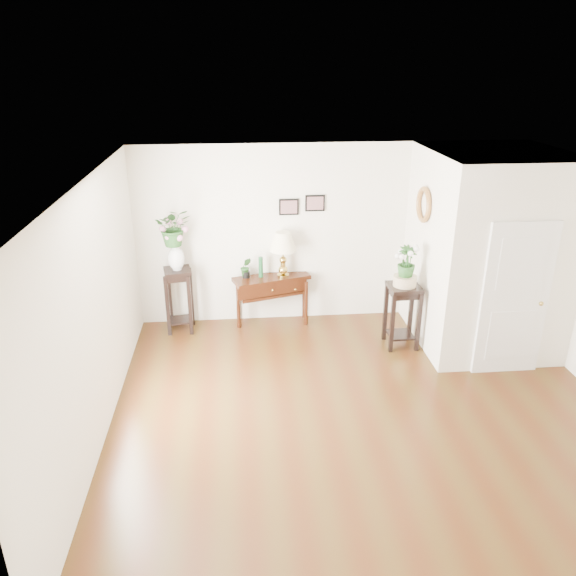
{
  "coord_description": "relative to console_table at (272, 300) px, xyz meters",
  "views": [
    {
      "loc": [
        -1.44,
        -5.56,
        3.97
      ],
      "look_at": [
        -0.8,
        1.3,
        1.11
      ],
      "focal_mm": 35.0,
      "sensor_mm": 36.0,
      "label": 1
    }
  ],
  "objects": [
    {
      "name": "door",
      "position": [
        3.04,
        -1.79,
        0.66
      ],
      "size": [
        0.9,
        0.05,
        2.1
      ],
      "primitive_type": "cube",
      "color": "white",
      "rests_on": "floor"
    },
    {
      "name": "ceramic_bowl",
      "position": [
        1.84,
        -0.93,
        0.63
      ],
      "size": [
        0.38,
        0.38,
        0.15
      ],
      "primitive_type": "cylinder",
      "rotation": [
        0.0,
        0.0,
        -0.17
      ],
      "color": "beige",
      "rests_on": "plant_stand_b"
    },
    {
      "name": "wall_back",
      "position": [
        0.94,
        0.18,
        1.01
      ],
      "size": [
        6.0,
        0.02,
        2.8
      ],
      "primitive_type": "cube",
      "color": "white",
      "rests_on": "ground"
    },
    {
      "name": "table_lamp",
      "position": [
        0.18,
        0.0,
        0.74
      ],
      "size": [
        0.48,
        0.48,
        0.72
      ],
      "primitive_type": "cube",
      "rotation": [
        0.0,
        0.0,
        0.19
      ],
      "color": "#B19645",
      "rests_on": "console_table"
    },
    {
      "name": "narcissus",
      "position": [
        1.84,
        -0.93,
        0.91
      ],
      "size": [
        0.31,
        0.31,
        0.46
      ],
      "primitive_type": "imported",
      "rotation": [
        0.0,
        0.0,
        0.22
      ],
      "color": "#235120",
      "rests_on": "ceramic_bowl"
    },
    {
      "name": "partition",
      "position": [
        3.04,
        -0.79,
        1.01
      ],
      "size": [
        1.8,
        1.95,
        2.8
      ],
      "primitive_type": "cube",
      "color": "white",
      "rests_on": "floor"
    },
    {
      "name": "ceiling",
      "position": [
        0.94,
        -2.57,
        2.41
      ],
      "size": [
        6.0,
        5.5,
        0.02
      ],
      "primitive_type": "cube",
      "color": "white",
      "rests_on": "ground"
    },
    {
      "name": "porcelain_vase",
      "position": [
        -1.43,
        -0.13,
        0.84
      ],
      "size": [
        0.32,
        0.32,
        0.42
      ],
      "primitive_type": null,
      "rotation": [
        0.0,
        0.0,
        0.42
      ],
      "color": "white",
      "rests_on": "plant_stand_a"
    },
    {
      "name": "lily_arrangement",
      "position": [
        -1.43,
        -0.13,
        1.3
      ],
      "size": [
        0.56,
        0.5,
        0.57
      ],
      "primitive_type": "imported",
      "rotation": [
        0.0,
        0.0,
        0.12
      ],
      "color": "#235120",
      "rests_on": "porcelain_vase"
    },
    {
      "name": "plant_stand_a",
      "position": [
        -1.43,
        -0.13,
        0.11
      ],
      "size": [
        0.45,
        0.45,
        1.01
      ],
      "primitive_type": "cube",
      "rotation": [
        0.0,
        0.0,
        0.17
      ],
      "color": "black",
      "rests_on": "floor"
    },
    {
      "name": "green_vase",
      "position": [
        -0.16,
        0.0,
        0.56
      ],
      "size": [
        0.07,
        0.07,
        0.33
      ],
      "primitive_type": "cylinder",
      "rotation": [
        0.0,
        0.0,
        -0.02
      ],
      "color": "#184C27",
      "rests_on": "console_table"
    },
    {
      "name": "wall_ornament",
      "position": [
        2.1,
        -0.67,
        1.66
      ],
      "size": [
        0.07,
        0.51,
        0.51
      ],
      "primitive_type": "torus",
      "rotation": [
        0.0,
        1.57,
        0.0
      ],
      "color": "#AA7838",
      "rests_on": "partition"
    },
    {
      "name": "potted_plant",
      "position": [
        -0.39,
        0.0,
        0.55
      ],
      "size": [
        0.17,
        0.14,
        0.31
      ],
      "primitive_type": "imported",
      "rotation": [
        0.0,
        0.0,
        0.04
      ],
      "color": "#235120",
      "rests_on": "console_table"
    },
    {
      "name": "console_table",
      "position": [
        0.0,
        0.0,
        0.0
      ],
      "size": [
        1.25,
        0.72,
        0.79
      ],
      "primitive_type": "cube",
      "rotation": [
        0.0,
        0.0,
        0.29
      ],
      "color": "black",
      "rests_on": "floor"
    },
    {
      "name": "art_print_right",
      "position": [
        0.69,
        0.16,
        1.51
      ],
      "size": [
        0.3,
        0.02,
        0.25
      ],
      "primitive_type": "cube",
      "color": "black",
      "rests_on": "wall_back"
    },
    {
      "name": "floor",
      "position": [
        0.94,
        -2.57,
        -0.39
      ],
      "size": [
        6.0,
        5.5,
        0.02
      ],
      "primitive_type": "cube",
      "color": "#45210D",
      "rests_on": "ground"
    },
    {
      "name": "art_print_left",
      "position": [
        0.29,
        0.16,
        1.46
      ],
      "size": [
        0.3,
        0.02,
        0.25
      ],
      "primitive_type": "cube",
      "color": "black",
      "rests_on": "wall_back"
    },
    {
      "name": "wall_front",
      "position": [
        0.94,
        -5.32,
        1.01
      ],
      "size": [
        6.0,
        0.02,
        2.8
      ],
      "primitive_type": "cube",
      "color": "white",
      "rests_on": "ground"
    },
    {
      "name": "wall_left",
      "position": [
        -2.06,
        -2.57,
        1.01
      ],
      "size": [
        0.02,
        5.5,
        2.8
      ],
      "primitive_type": "cube",
      "color": "white",
      "rests_on": "ground"
    },
    {
      "name": "plant_stand_b",
      "position": [
        1.84,
        -0.93,
        0.08
      ],
      "size": [
        0.46,
        0.46,
        0.95
      ],
      "primitive_type": "cube",
      "rotation": [
        0.0,
        0.0,
        0.03
      ],
      "color": "black",
      "rests_on": "floor"
    }
  ]
}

